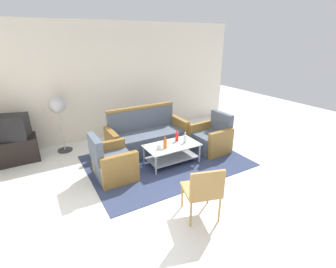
% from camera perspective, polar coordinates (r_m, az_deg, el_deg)
% --- Properties ---
extents(ground_plane, '(14.00, 14.00, 0.00)m').
position_cam_1_polar(ground_plane, '(4.46, 5.12, -11.67)').
color(ground_plane, white).
extents(wall_back, '(6.52, 0.12, 2.80)m').
position_cam_1_polar(wall_back, '(6.53, -10.41, 12.18)').
color(wall_back, silver).
rests_on(wall_back, ground).
extents(rug, '(3.14, 2.27, 0.01)m').
position_cam_1_polar(rug, '(5.21, -0.48, -6.23)').
color(rug, '#2D3856').
rests_on(rug, ground).
extents(couch, '(1.80, 0.74, 0.96)m').
position_cam_1_polar(couch, '(5.64, -4.90, -0.55)').
color(couch, '#4C5666').
rests_on(couch, rug).
extents(armchair_left, '(0.70, 0.76, 0.85)m').
position_cam_1_polar(armchair_left, '(4.63, -12.76, -6.66)').
color(armchair_left, '#4C5666').
rests_on(armchair_left, rug).
extents(armchair_right, '(0.73, 0.79, 0.85)m').
position_cam_1_polar(armchair_right, '(5.65, 10.09, -1.09)').
color(armchair_right, '#4C5666').
rests_on(armchair_right, rug).
extents(coffee_table, '(1.10, 0.60, 0.40)m').
position_cam_1_polar(coffee_table, '(5.02, 0.92, -3.98)').
color(coffee_table, silver).
rests_on(coffee_table, rug).
extents(bottle_red, '(0.07, 0.07, 0.24)m').
position_cam_1_polar(bottle_red, '(5.12, 2.09, -0.64)').
color(bottle_red, red).
rests_on(bottle_red, coffee_table).
extents(bottle_orange, '(0.07, 0.07, 0.23)m').
position_cam_1_polar(bottle_orange, '(4.79, -0.68, -2.31)').
color(bottle_orange, '#D85919').
rests_on(bottle_orange, coffee_table).
extents(bottle_clear, '(0.06, 0.06, 0.23)m').
position_cam_1_polar(bottle_clear, '(5.05, 3.96, -1.07)').
color(bottle_clear, silver).
rests_on(bottle_clear, coffee_table).
extents(cup, '(0.08, 0.08, 0.10)m').
position_cam_1_polar(cup, '(4.76, -2.12, -2.94)').
color(cup, silver).
rests_on(cup, coffee_table).
extents(tv_stand, '(0.80, 0.50, 0.52)m').
position_cam_1_polar(tv_stand, '(5.98, -31.69, -3.16)').
color(tv_stand, black).
rests_on(tv_stand, ground).
extents(television, '(0.69, 0.58, 0.48)m').
position_cam_1_polar(television, '(5.82, -32.64, 1.34)').
color(television, black).
rests_on(television, tv_stand).
extents(pedestal_fan, '(0.36, 0.36, 1.27)m').
position_cam_1_polar(pedestal_fan, '(5.81, -24.19, 5.52)').
color(pedestal_fan, '#2D2D33').
rests_on(pedestal_fan, ground).
extents(wicker_chair, '(0.60, 0.60, 0.84)m').
position_cam_1_polar(wicker_chair, '(3.49, 8.22, -12.53)').
color(wicker_chair, '#AD844C').
rests_on(wicker_chair, ground).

